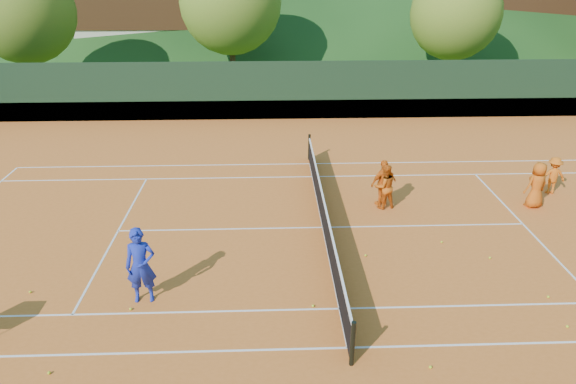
{
  "coord_description": "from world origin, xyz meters",
  "views": [
    {
      "loc": [
        -1.62,
        -14.17,
        7.76
      ],
      "look_at": [
        -1.11,
        0.0,
        1.27
      ],
      "focal_mm": 32.0,
      "sensor_mm": 36.0,
      "label": 1
    }
  ],
  "objects_px": {
    "student_a": "(385,187)",
    "student_c": "(537,185)",
    "coach": "(141,266)",
    "student_b": "(383,183)",
    "student_d": "(553,175)",
    "tennis_net": "(324,213)"
  },
  "relations": [
    {
      "from": "student_a",
      "to": "student_c",
      "type": "distance_m",
      "value": 5.12
    },
    {
      "from": "student_c",
      "to": "student_a",
      "type": "bearing_deg",
      "value": -15.72
    },
    {
      "from": "coach",
      "to": "student_b",
      "type": "height_order",
      "value": "coach"
    },
    {
      "from": "student_b",
      "to": "coach",
      "type": "bearing_deg",
      "value": 13.98
    },
    {
      "from": "student_b",
      "to": "student_c",
      "type": "distance_m",
      "value": 5.12
    },
    {
      "from": "coach",
      "to": "student_d",
      "type": "bearing_deg",
      "value": 18.53
    },
    {
      "from": "student_a",
      "to": "student_c",
      "type": "bearing_deg",
      "value": 164.16
    },
    {
      "from": "coach",
      "to": "student_d",
      "type": "distance_m",
      "value": 14.47
    },
    {
      "from": "student_b",
      "to": "student_c",
      "type": "bearing_deg",
      "value": 153.97
    },
    {
      "from": "student_c",
      "to": "tennis_net",
      "type": "distance_m",
      "value": 7.4
    },
    {
      "from": "student_a",
      "to": "student_c",
      "type": "relative_size",
      "value": 0.97
    },
    {
      "from": "student_c",
      "to": "student_d",
      "type": "height_order",
      "value": "student_c"
    },
    {
      "from": "student_b",
      "to": "student_d",
      "type": "bearing_deg",
      "value": 164.53
    },
    {
      "from": "student_b",
      "to": "student_c",
      "type": "xyz_separation_m",
      "value": [
        5.11,
        -0.33,
        -0.02
      ]
    },
    {
      "from": "coach",
      "to": "student_a",
      "type": "bearing_deg",
      "value": 29.78
    },
    {
      "from": "coach",
      "to": "student_c",
      "type": "distance_m",
      "value": 13.0
    },
    {
      "from": "student_b",
      "to": "student_d",
      "type": "xyz_separation_m",
      "value": [
        6.25,
        0.76,
        -0.14
      ]
    },
    {
      "from": "coach",
      "to": "student_a",
      "type": "distance_m",
      "value": 8.53
    },
    {
      "from": "student_d",
      "to": "student_a",
      "type": "bearing_deg",
      "value": 14.45
    },
    {
      "from": "student_d",
      "to": "tennis_net",
      "type": "bearing_deg",
      "value": 21.05
    },
    {
      "from": "coach",
      "to": "student_c",
      "type": "relative_size",
      "value": 1.24
    },
    {
      "from": "student_c",
      "to": "student_d",
      "type": "xyz_separation_m",
      "value": [
        1.14,
        1.08,
        -0.12
      ]
    }
  ]
}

